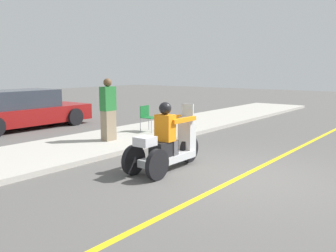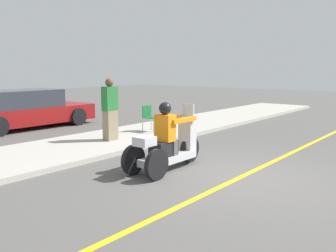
{
  "view_description": "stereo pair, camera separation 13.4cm",
  "coord_description": "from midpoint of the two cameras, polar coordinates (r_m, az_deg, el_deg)",
  "views": [
    {
      "loc": [
        -6.55,
        -3.21,
        2.13
      ],
      "look_at": [
        -0.43,
        1.48,
        0.93
      ],
      "focal_mm": 40.0,
      "sensor_mm": 36.0,
      "label": 1
    },
    {
      "loc": [
        -6.47,
        -3.32,
        2.13
      ],
      "look_at": [
        -0.43,
        1.48,
        0.93
      ],
      "focal_mm": 40.0,
      "sensor_mm": 36.0,
      "label": 2
    }
  ],
  "objects": [
    {
      "name": "parked_car_lot_far",
      "position": [
        14.24,
        -20.63,
        2.3
      ],
      "size": [
        4.78,
        1.93,
        1.37
      ],
      "color": "maroon",
      "rests_on": "ground"
    },
    {
      "name": "folding_chair_curbside",
      "position": [
        12.0,
        -2.47,
        1.6
      ],
      "size": [
        0.48,
        0.48,
        0.82
      ],
      "color": "#A5A8AD",
      "rests_on": "sidewalk_strip"
    },
    {
      "name": "ground_plane",
      "position": [
        7.59,
        11.48,
        -7.67
      ],
      "size": [
        60.0,
        60.0,
        0.0
      ],
      "primitive_type": "plane",
      "color": "#565451"
    },
    {
      "name": "sidewalk_strip",
      "position": [
        10.42,
        -11.67,
        -2.83
      ],
      "size": [
        28.0,
        2.8,
        0.12
      ],
      "color": "#B2ADA3",
      "rests_on": "ground"
    },
    {
      "name": "lane_stripe",
      "position": [
        7.22,
        9.9,
        -8.45
      ],
      "size": [
        24.0,
        0.12,
        0.01
      ],
      "color": "gold",
      "rests_on": "ground"
    },
    {
      "name": "spectator_with_child",
      "position": [
        10.55,
        -8.47,
        2.33
      ],
      "size": [
        0.41,
        0.25,
        1.73
      ],
      "color": "gray",
      "rests_on": "sidewalk_strip"
    },
    {
      "name": "motorcycle_trike",
      "position": [
        7.88,
        0.48,
        -2.97
      ],
      "size": [
        2.14,
        0.72,
        1.44
      ],
      "color": "black",
      "rests_on": "ground"
    }
  ]
}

